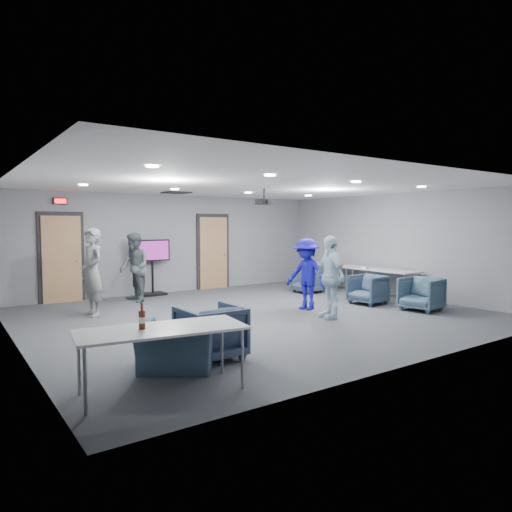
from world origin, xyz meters
TOP-DOWN VIEW (x-y plane):
  - floor at (0.00, 0.00)m, footprint 9.00×9.00m
  - ceiling at (0.00, 0.00)m, footprint 9.00×9.00m
  - wall_back at (0.00, 4.00)m, footprint 9.00×0.02m
  - wall_front at (0.00, -4.00)m, footprint 9.00×0.02m
  - wall_left at (-4.50, 0.00)m, footprint 0.02×8.00m
  - wall_right at (4.50, 0.00)m, footprint 0.02×8.00m
  - door_left at (-3.00, 3.95)m, footprint 1.06×0.17m
  - door_right at (1.20, 3.95)m, footprint 1.06×0.17m
  - exit_sign at (-3.00, 3.93)m, footprint 0.32×0.08m
  - hvac_diffuser at (-0.50, 2.80)m, footprint 0.60×0.60m
  - downlights at (0.00, 0.00)m, footprint 6.18×3.78m
  - person_a at (-2.87, 1.81)m, footprint 0.56×0.74m
  - person_b at (-1.54, 3.00)m, footprint 0.68×0.85m
  - person_c at (1.01, -1.13)m, footprint 0.64×1.05m
  - person_d at (1.24, -0.16)m, footprint 0.80×1.13m
  - chair_right_a at (2.91, 1.71)m, footprint 0.72×0.70m
  - chair_right_b at (2.90, -0.46)m, footprint 0.83×0.81m
  - chair_right_c at (3.23, -1.69)m, footprint 0.91×0.89m
  - chair_front_a at (-2.34, -2.20)m, footprint 0.82×0.84m
  - chair_front_b at (-2.94, -2.36)m, footprint 1.28×1.25m
  - table_right_a at (4.00, 1.84)m, footprint 0.77×1.84m
  - table_right_b at (4.00, -0.06)m, footprint 0.76×1.82m
  - table_front_left at (-3.41, -3.00)m, footprint 1.97×1.05m
  - bottle_front at (-3.61, -2.92)m, footprint 0.08×0.08m
  - bottle_right at (3.95, 2.11)m, footprint 0.07×0.07m
  - snack_box at (4.05, 1.47)m, footprint 0.18×0.14m
  - wrapper at (3.80, 0.42)m, footprint 0.25×0.21m
  - tv_stand at (-0.77, 3.75)m, footprint 0.97×0.46m
  - projector at (0.61, 0.58)m, footprint 0.32×0.31m

SIDE VIEW (x-z plane):
  - floor at x=0.00m, z-range 0.00..0.00m
  - chair_front_b at x=-2.94m, z-range 0.00..0.63m
  - chair_right_a at x=2.91m, z-range 0.00..0.64m
  - chair_right_b at x=2.90m, z-range 0.00..0.70m
  - chair_right_c at x=3.23m, z-range 0.00..0.73m
  - chair_front_a at x=-2.34m, z-range 0.00..0.76m
  - table_right_b at x=4.00m, z-range 0.32..1.05m
  - table_right_a at x=4.00m, z-range 0.32..1.05m
  - table_front_left at x=-3.41m, z-range 0.32..1.05m
  - snack_box at x=4.05m, z-range 0.73..0.77m
  - wrapper at x=3.80m, z-range 0.73..0.78m
  - person_d at x=1.24m, z-range 0.00..1.58m
  - bottle_right at x=3.95m, z-range 0.70..0.95m
  - person_c at x=1.01m, z-range 0.00..1.67m
  - bottle_front at x=-3.61m, z-range 0.69..0.99m
  - tv_stand at x=-0.77m, z-range 0.10..1.59m
  - person_b at x=-1.54m, z-range 0.00..1.70m
  - person_a at x=-2.87m, z-range 0.00..1.82m
  - door_left at x=-3.00m, z-range -0.05..2.19m
  - door_right at x=1.20m, z-range -0.05..2.19m
  - wall_back at x=0.00m, z-range 0.00..2.70m
  - wall_front at x=0.00m, z-range 0.00..2.70m
  - wall_left at x=-4.50m, z-range 0.00..2.70m
  - wall_right at x=4.50m, z-range 0.00..2.70m
  - projector at x=0.61m, z-range 2.23..2.58m
  - exit_sign at x=-3.00m, z-range 2.37..2.53m
  - downlights at x=0.00m, z-range 2.67..2.69m
  - hvac_diffuser at x=-0.50m, z-range 2.67..2.70m
  - ceiling at x=0.00m, z-range 2.70..2.70m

